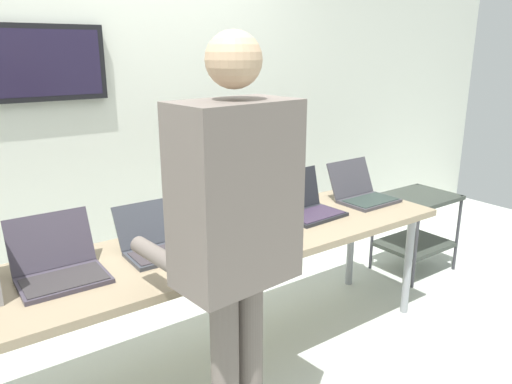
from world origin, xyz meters
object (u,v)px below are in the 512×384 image
workbench (217,251)px  person (234,226)px  laptop_station_4 (362,192)px  laptop_station_1 (162,241)px  storage_cart (416,221)px  laptop_station_3 (307,205)px  laptop_station_0 (59,265)px  laptop_station_2 (240,223)px

workbench → person: size_ratio=1.59×
laptop_station_4 → laptop_station_1: bearing=179.8°
person → storage_cart: bearing=19.2°
storage_cart → laptop_station_1: bearing=-178.0°
workbench → person: person is taller
laptop_station_1 → laptop_station_3: laptop_station_3 is taller
workbench → laptop_station_1: laptop_station_1 is taller
workbench → laptop_station_0: bearing=176.0°
laptop_station_1 → laptop_station_3: (0.94, -0.01, 0.01)m
workbench → laptop_station_1: bearing=167.3°
laptop_station_3 → laptop_station_4: (0.48, 0.00, -0.00)m
laptop_station_0 → laptop_station_3: (1.44, 0.00, 0.00)m
laptop_station_1 → storage_cart: bearing=2.0°
laptop_station_3 → person: bearing=-144.9°
laptop_station_1 → storage_cart: 2.18m
laptop_station_0 → laptop_station_4: 1.92m
laptop_station_3 → laptop_station_2: bearing=-177.2°
laptop_station_1 → laptop_station_4: bearing=-0.2°
laptop_station_3 → laptop_station_4: size_ratio=1.01×
laptop_station_3 → storage_cart: size_ratio=0.61×
laptop_station_3 → storage_cart: (1.21, 0.08, -0.38)m
laptop_station_1 → laptop_station_3: 0.94m
laptop_station_1 → laptop_station_3: bearing=-0.4°
person → laptop_station_3: bearing=35.1°
laptop_station_0 → person: person is taller
laptop_station_4 → laptop_station_2: bearing=-178.4°
laptop_station_1 → person: person is taller
laptop_station_1 → person: bearing=-91.8°
storage_cart → laptop_station_0: bearing=-178.2°
laptop_station_2 → workbench: bearing=-169.5°
workbench → laptop_station_4: 1.16m
laptop_station_2 → laptop_station_4: (0.98, 0.03, -0.00)m
workbench → laptop_station_3: bearing=4.8°
laptop_station_2 → person: bearing=-125.4°
workbench → person: (-0.30, -0.62, 0.39)m
workbench → laptop_station_2: size_ratio=8.10×
laptop_station_4 → storage_cart: 0.82m
workbench → storage_cart: (1.88, 0.14, -0.27)m
person → storage_cart: (2.17, 0.76, -0.65)m
storage_cart → laptop_station_4: bearing=-173.9°
storage_cart → laptop_station_2: bearing=-176.5°
workbench → laptop_station_0: 0.78m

